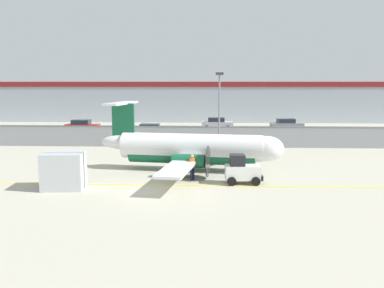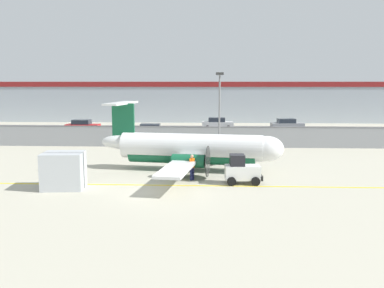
{
  "view_description": "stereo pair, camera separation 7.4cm",
  "coord_description": "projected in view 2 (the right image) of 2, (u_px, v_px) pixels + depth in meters",
  "views": [
    {
      "loc": [
        2.73,
        -23.95,
        6.36
      ],
      "look_at": [
        1.26,
        7.71,
        1.8
      ],
      "focal_mm": 40.0,
      "sensor_mm": 36.0,
      "label": 1
    },
    {
      "loc": [
        2.8,
        -23.94,
        6.36
      ],
      "look_at": [
        1.26,
        7.71,
        1.8
      ],
      "focal_mm": 40.0,
      "sensor_mm": 36.0,
      "label": 2
    }
  ],
  "objects": [
    {
      "name": "parked_car_0",
      "position": [
        83.0,
        126.0,
        54.28
      ],
      "size": [
        4.21,
        2.03,
        1.58
      ],
      "rotation": [
        0.0,
        0.0,
        -0.01
      ],
      "color": "red",
      "rests_on": "parking_lot_strip"
    },
    {
      "name": "baggage_tug",
      "position": [
        242.0,
        170.0,
        27.02
      ],
      "size": [
        2.39,
        1.5,
        1.88
      ],
      "rotation": [
        0.0,
        0.0,
        0.06
      ],
      "color": "silver",
      "rests_on": "ground"
    },
    {
      "name": "parked_car_1",
      "position": [
        149.0,
        131.0,
        48.86
      ],
      "size": [
        4.24,
        2.07,
        1.58
      ],
      "rotation": [
        0.0,
        0.0,
        3.16
      ],
      "color": "slate",
      "rests_on": "parking_lot_strip"
    },
    {
      "name": "background_building",
      "position": [
        196.0,
        101.0,
        71.69
      ],
      "size": [
        91.0,
        8.1,
        6.5
      ],
      "color": "#A8B2BC",
      "rests_on": "ground"
    },
    {
      "name": "apron_light_pole",
      "position": [
        219.0,
        106.0,
        38.5
      ],
      "size": [
        0.7,
        0.3,
        7.27
      ],
      "color": "slate",
      "rests_on": "ground"
    },
    {
      "name": "parked_car_2",
      "position": [
        218.0,
        123.0,
        57.62
      ],
      "size": [
        4.2,
        2.01,
        1.58
      ],
      "rotation": [
        0.0,
        0.0,
        -0.0
      ],
      "color": "silver",
      "rests_on": "parking_lot_strip"
    },
    {
      "name": "commuter_airplane",
      "position": [
        195.0,
        149.0,
        31.01
      ],
      "size": [
        13.54,
        16.07,
        4.92
      ],
      "rotation": [
        0.0,
        0.0,
        -0.14
      ],
      "color": "white",
      "rests_on": "ground"
    },
    {
      "name": "cargo_container",
      "position": [
        64.0,
        171.0,
        25.79
      ],
      "size": [
        2.58,
        2.22,
        2.2
      ],
      "rotation": [
        0.0,
        0.0,
        0.1
      ],
      "color": "#B7BCC1",
      "rests_on": "ground"
    },
    {
      "name": "parked_car_3",
      "position": [
        287.0,
        125.0,
        55.92
      ],
      "size": [
        4.33,
        2.28,
        1.58
      ],
      "rotation": [
        0.0,
        0.0,
        0.09
      ],
      "color": "gray",
      "rests_on": "parking_lot_strip"
    },
    {
      "name": "parking_lot_strip",
      "position": [
        190.0,
        133.0,
        53.87
      ],
      "size": [
        98.0,
        17.0,
        0.12
      ],
      "color": "#38383A",
      "rests_on": "ground"
    },
    {
      "name": "perimeter_fence",
      "position": [
        184.0,
        136.0,
        42.35
      ],
      "size": [
        98.0,
        0.1,
        2.1
      ],
      "color": "gray",
      "rests_on": "ground"
    },
    {
      "name": "ground_plane",
      "position": [
        167.0,
        185.0,
        26.69
      ],
      "size": [
        140.0,
        140.0,
        0.01
      ],
      "color": "#B2AD99"
    },
    {
      "name": "ground_crew_worker",
      "position": [
        192.0,
        166.0,
        28.0
      ],
      "size": [
        0.47,
        0.51,
        1.7
      ],
      "rotation": [
        0.0,
        0.0,
        2.57
      ],
      "color": "#191E4C",
      "rests_on": "ground"
    },
    {
      "name": "traffic_cone_near_left",
      "position": [
        179.0,
        166.0,
        31.17
      ],
      "size": [
        0.36,
        0.36,
        0.64
      ],
      "color": "orange",
      "rests_on": "ground"
    },
    {
      "name": "traffic_cone_near_right",
      "position": [
        223.0,
        160.0,
        33.57
      ],
      "size": [
        0.36,
        0.36,
        0.64
      ],
      "color": "orange",
      "rests_on": "ground"
    }
  ]
}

